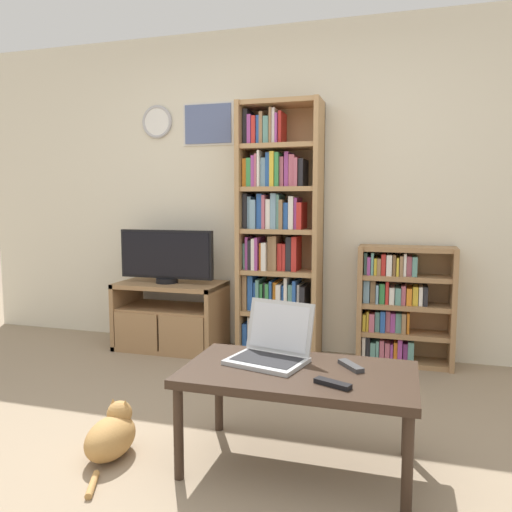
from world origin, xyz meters
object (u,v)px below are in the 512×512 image
Objects in this scene: bookshelf_tall at (276,235)px; remote_near_laptop at (333,384)px; bookshelf_short at (399,305)px; cat at (112,435)px; remote_far_from_laptop at (351,366)px; coffee_table at (298,380)px; tv_stand at (170,315)px; laptop at (272,346)px; television at (166,256)px.

bookshelf_tall is 12.01× the size of remote_near_laptop.
bookshelf_tall reaches higher than bookshelf_short.
cat is at bearing -66.69° from remote_near_laptop.
bookshelf_short is (0.95, 0.02, -0.51)m from bookshelf_tall.
bookshelf_tall is 3.94× the size of cat.
remote_far_from_laptop is (-0.20, -1.59, 0.03)m from bookshelf_short.
bookshelf_tall is 1.82m from coffee_table.
tv_stand is 2.17m from remote_far_from_laptop.
laptop is 0.88m from cat.
remote_near_laptop is at bearing -40.66° from coffee_table.
tv_stand reaches higher than remote_near_laptop.
television is 2.11m from coffee_table.
tv_stand is at bearing -175.30° from bookshelf_short.
remote_near_laptop is at bearing -1.59° from cat.
remote_near_laptop is (-0.24, -1.83, 0.03)m from bookshelf_short.
remote_far_from_laptop is at bearing -64.32° from bookshelf_tall.
bookshelf_short is at bearing 45.41° from remote_far_from_laptop.
bookshelf_short reaches higher than laptop.
tv_stand is at bearing 100.92° from remote_far_from_laptop.
laptop reaches higher than remote_near_laptop.
television reaches higher than laptop.
cat is at bearing -100.75° from bookshelf_tall.
television is 0.77× the size of coffee_table.
remote_near_laptop is (0.70, -1.81, -0.49)m from bookshelf_tall.
remote_near_laptop is at bearing -97.60° from bookshelf_short.
laptop reaches higher than remote_far_from_laptop.
laptop is 2.47× the size of remote_near_laptop.
bookshelf_short is at bearing 1.45° from bookshelf_tall.
remote_near_laptop is 0.25m from remote_far_from_laptop.
coffee_table is at bearing -47.02° from television.
television is 2.19m from remote_far_from_laptop.
remote_far_from_laptop is at bearing -41.55° from tv_stand.
television reaches higher than tv_stand.
remote_near_laptop is at bearing -24.10° from laptop.
bookshelf_tall is 1.80m from remote_far_from_laptop.
coffee_table is 2.56× the size of laptop.
bookshelf_short is at bearing 4.70° from tv_stand.
remote_far_from_laptop is at bearing -168.03° from remote_near_laptop.
cat is (-0.34, -1.82, -0.85)m from bookshelf_tall.
coffee_table reaches higher than cat.
laptop is at bearing 141.58° from remote_far_from_laptop.
bookshelf_short reaches higher than remote_far_from_laptop.
coffee_table is 6.78× the size of remote_far_from_laptop.
television reaches higher than remote_near_laptop.
bookshelf_tall is at bearing 117.52° from laptop.
tv_stand is 2.12× the size of laptop.
bookshelf_tall is at bearing 8.20° from tv_stand.
tv_stand reaches higher than cat.
cat is at bearing -169.77° from coffee_table.
bookshelf_short is 1.68m from laptop.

